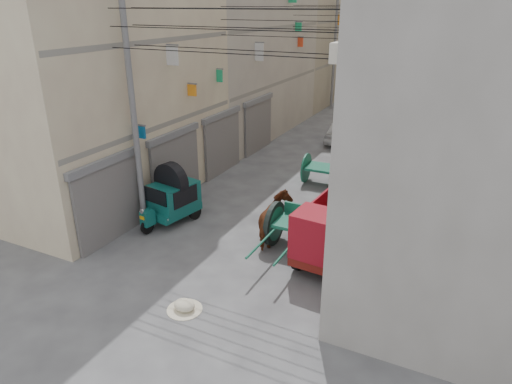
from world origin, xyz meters
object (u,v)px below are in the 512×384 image
Objects in this scene: second_cart at (321,169)px; feed_sack at (184,305)px; mini_truck at (331,236)px; distant_car_green at (391,86)px; distant_car_grey at (423,104)px; distant_car_white at (343,130)px; auto_rickshaw at (172,196)px; horse at (274,220)px; tonga_cart at (294,227)px.

feed_sack is (-0.30, -10.13, -0.56)m from second_cart.
mini_truck is 0.95× the size of distant_car_green.
mini_truck is 30.82m from distant_car_green.
mini_truck is 0.96× the size of distant_car_grey.
distant_car_grey is (3.12, 9.79, -0.01)m from distant_car_white.
auto_rickshaw reaches higher than horse.
mini_truck is 2.19m from horse.
horse reaches higher than distant_car_white.
mini_truck is (1.37, -0.39, 0.19)m from tonga_cart.
horse reaches higher than distant_car_green.
auto_rickshaw is at bearing -7.46° from horse.
auto_rickshaw is at bearing -179.06° from tonga_cart.
second_cart is (-1.03, 5.84, -0.07)m from tonga_cart.
mini_truck is at bearing -93.26° from distant_car_grey.
horse is 12.82m from distant_car_white.
second_cart is 16.96m from distant_car_grey.
second_cart reaches higher than distant_car_green.
feed_sack is at bearing -120.14° from mini_truck.
second_cart is at bearing 115.59° from mini_truck.
distant_car_grey is (2.03, 16.84, -0.07)m from second_cart.
tonga_cart reaches higher than distant_car_grey.
auto_rickshaw is 3.97m from horse.
tonga_cart is at bearing 72.75° from feed_sack.
distant_car_grey is (2.33, 26.97, 0.49)m from feed_sack.
second_cart is at bearing 100.11° from tonga_cart.
distant_car_grey is at bearing 86.19° from auto_rickshaw.
mini_truck reaches higher than horse.
horse reaches higher than feed_sack.
auto_rickshaw is 13.21m from distant_car_white.
auto_rickshaw is 4.30× the size of feed_sack.
distant_car_grey is (5.71, 22.74, -0.37)m from auto_rickshaw.
distant_car_grey is at bearing 87.58° from tonga_cart.
mini_truck is 1.94× the size of horse.
second_cart is 0.39× the size of distant_car_green.
distant_car_grey is at bearing 85.05° from feed_sack.
tonga_cart is 4.54m from feed_sack.
distant_car_grey is (1.00, 22.67, -0.14)m from tonga_cart.
mini_truck reaches higher than distant_car_green.
distant_car_grey is 0.99× the size of distant_car_green.
mini_truck reaches higher than distant_car_grey.
horse reaches higher than distant_car_grey.
auto_rickshaw is 30.30m from distant_car_green.
second_cart reaches higher than distant_car_white.
distant_car_white is (-0.79, 17.18, 0.50)m from feed_sack.
tonga_cart is 1.44m from mini_truck.
feed_sack is (-1.33, -4.30, -0.63)m from tonga_cart.
horse is at bearing 89.36° from distant_car_green.
auto_rickshaw reaches higher than distant_car_grey.
tonga_cart is at bearing -81.17° from second_cart.
horse is at bearing 92.04° from distant_car_white.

